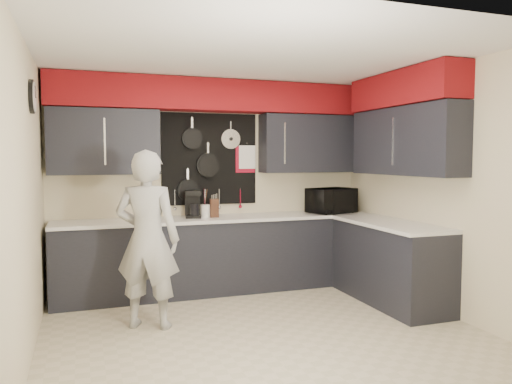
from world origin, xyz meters
name	(u,v)px	position (x,y,z in m)	size (l,w,h in m)	color
ground	(259,329)	(0.00, 0.00, 0.00)	(4.00, 4.00, 0.00)	beige
back_wall_assembly	(217,128)	(0.01, 1.60, 2.01)	(4.00, 0.36, 2.60)	beige
right_wall_assembly	(409,131)	(1.85, 0.26, 1.94)	(0.36, 3.50, 2.60)	beige
left_wall_assembly	(29,196)	(-1.99, 0.02, 1.33)	(0.05, 3.50, 2.60)	beige
base_cabinets	(266,256)	(0.49, 1.13, 0.46)	(3.95, 2.20, 0.92)	black
microwave	(331,201)	(1.50, 1.39, 1.08)	(0.58, 0.40, 0.32)	black
knife_block	(214,208)	(-0.07, 1.43, 1.03)	(0.10, 0.10, 0.22)	black
utensil_crock	(205,211)	(-0.17, 1.47, 1.00)	(0.12, 0.12, 0.16)	white
coffee_maker	(193,203)	(-0.32, 1.49, 1.09)	(0.23, 0.26, 0.33)	black
person	(147,239)	(-1.00, 0.40, 0.86)	(0.63, 0.41, 1.72)	#AEAEAC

